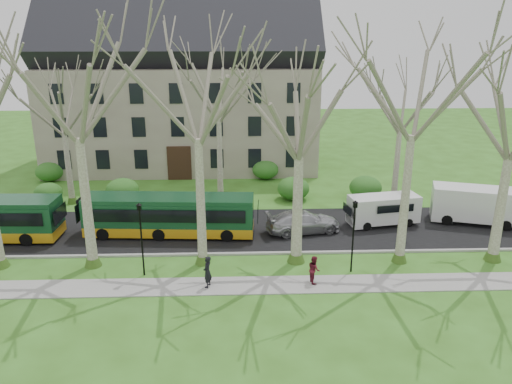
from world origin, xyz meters
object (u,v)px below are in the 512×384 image
at_px(sedan, 303,222).
at_px(pedestrian_b, 314,269).
at_px(bus_follow, 170,215).
at_px(van_b, 476,206).
at_px(van_a, 383,210).
at_px(pedestrian_a, 207,272).

xyz_separation_m(sedan, pedestrian_b, (-0.32, -7.21, 0.04)).
bearing_deg(bus_follow, van_b, 7.30).
height_order(bus_follow, van_a, bus_follow).
height_order(sedan, van_b, van_b).
relative_size(bus_follow, pedestrian_b, 7.20).
height_order(bus_follow, van_b, bus_follow).
bearing_deg(pedestrian_a, bus_follow, -140.36).
distance_m(sedan, van_a, 6.01).
bearing_deg(pedestrian_a, sedan, 158.29).
xyz_separation_m(bus_follow, van_b, (21.77, 1.40, -0.10)).
bearing_deg(sedan, van_b, -95.74).
distance_m(van_b, pedestrian_a, 20.76).
height_order(van_b, pedestrian_a, van_b).
relative_size(van_a, pedestrian_b, 3.15).
bearing_deg(van_b, van_a, -161.41).
bearing_deg(sedan, van_a, -90.42).
bearing_deg(sedan, pedestrian_b, 166.06).
relative_size(van_a, van_b, 0.82).
height_order(van_b, pedestrian_b, van_b).
xyz_separation_m(bus_follow, pedestrian_b, (8.83, -7.07, -0.63)).
distance_m(van_a, pedestrian_a, 14.86).
distance_m(van_b, pedestrian_b, 15.47).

